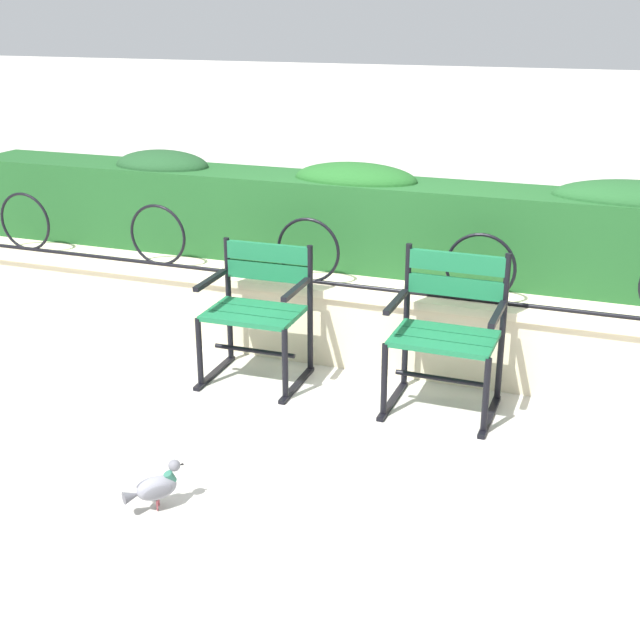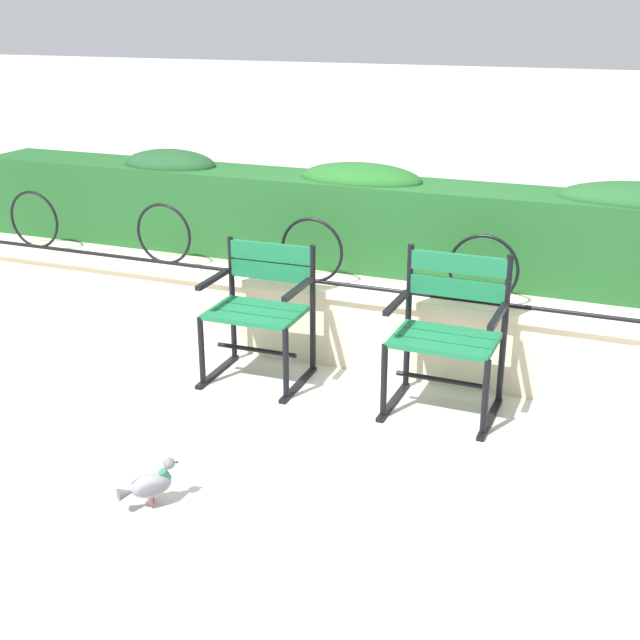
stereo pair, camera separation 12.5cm
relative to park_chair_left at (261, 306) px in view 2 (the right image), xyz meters
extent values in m
plane|color=#BCB7AD|center=(0.52, -0.47, -0.45)|extent=(60.00, 60.00, 0.00)
cube|color=beige|center=(0.52, 0.46, -0.22)|extent=(6.39, 0.35, 0.47)
cube|color=beige|center=(0.52, 0.46, 0.04)|extent=(6.39, 0.41, 0.05)
cylinder|color=black|center=(0.52, 0.38, 0.07)|extent=(5.87, 0.02, 0.02)
torus|color=black|center=(-1.98, 0.38, 0.27)|extent=(0.42, 0.02, 0.42)
torus|color=black|center=(-0.90, 0.38, 0.27)|extent=(0.42, 0.02, 0.42)
torus|color=black|center=(0.18, 0.38, 0.27)|extent=(0.42, 0.02, 0.42)
torus|color=black|center=(1.26, 0.38, 0.27)|extent=(0.42, 0.02, 0.42)
cube|color=#1E5123|center=(0.52, 0.88, 0.35)|extent=(6.26, 0.50, 0.57)
ellipsoid|color=#1D4523|center=(-1.13, 0.88, 0.64)|extent=(0.71, 0.45, 0.22)
ellipsoid|color=#1F5521|center=(0.32, 0.88, 0.64)|extent=(0.83, 0.45, 0.22)
cube|color=#19663D|center=(0.00, -0.21, -0.01)|extent=(0.55, 0.14, 0.03)
cube|color=#19663D|center=(0.00, -0.08, -0.01)|extent=(0.55, 0.14, 0.03)
cube|color=#19663D|center=(0.00, 0.06, -0.01)|extent=(0.55, 0.14, 0.03)
cube|color=#19663D|center=(0.00, 0.16, 0.30)|extent=(0.55, 0.04, 0.11)
cube|color=#19663D|center=(0.00, 0.16, 0.18)|extent=(0.55, 0.04, 0.11)
cylinder|color=black|center=(0.27, 0.17, -0.04)|extent=(0.04, 0.04, 0.82)
cylinder|color=black|center=(0.28, -0.26, -0.23)|extent=(0.04, 0.04, 0.44)
cube|color=black|center=(0.28, -0.07, -0.44)|extent=(0.05, 0.52, 0.02)
cube|color=black|center=(0.28, -0.07, 0.17)|extent=(0.04, 0.40, 0.03)
cylinder|color=black|center=(-0.28, 0.16, -0.04)|extent=(0.04, 0.04, 0.82)
cylinder|color=black|center=(-0.27, -0.27, -0.23)|extent=(0.04, 0.04, 0.44)
cube|color=black|center=(-0.27, -0.08, -0.44)|extent=(0.05, 0.52, 0.02)
cube|color=black|center=(-0.27, -0.08, 0.17)|extent=(0.04, 0.40, 0.03)
cylinder|color=black|center=(0.00, -0.08, -0.26)|extent=(0.52, 0.04, 0.03)
cube|color=#19663D|center=(1.16, -0.22, -0.01)|extent=(0.56, 0.13, 0.03)
cube|color=#19663D|center=(1.16, -0.08, -0.01)|extent=(0.56, 0.13, 0.03)
cube|color=#19663D|center=(1.16, 0.05, -0.01)|extent=(0.56, 0.13, 0.03)
cube|color=#19663D|center=(1.16, 0.16, 0.36)|extent=(0.56, 0.04, 0.11)
cube|color=#19663D|center=(1.16, 0.16, 0.21)|extent=(0.56, 0.04, 0.11)
cylinder|color=black|center=(1.44, 0.16, -0.01)|extent=(0.04, 0.04, 0.89)
cylinder|color=black|center=(1.44, -0.27, -0.23)|extent=(0.04, 0.04, 0.44)
cube|color=black|center=(1.44, -0.08, -0.44)|extent=(0.04, 0.52, 0.02)
cube|color=black|center=(1.44, -0.08, 0.17)|extent=(0.04, 0.40, 0.03)
cylinder|color=black|center=(0.88, 0.16, -0.01)|extent=(0.04, 0.04, 0.89)
cylinder|color=black|center=(0.88, -0.27, -0.23)|extent=(0.04, 0.04, 0.44)
cube|color=black|center=(0.88, -0.08, -0.44)|extent=(0.04, 0.52, 0.02)
cube|color=black|center=(0.88, -0.08, 0.17)|extent=(0.04, 0.40, 0.03)
cylinder|color=black|center=(1.16, -0.08, -0.26)|extent=(0.53, 0.03, 0.03)
ellipsoid|color=gray|center=(0.16, -1.51, -0.35)|extent=(0.20, 0.21, 0.11)
cylinder|color=#2D6B56|center=(0.21, -1.46, -0.31)|extent=(0.07, 0.08, 0.06)
sphere|color=slate|center=(0.22, -1.44, -0.26)|extent=(0.06, 0.06, 0.06)
cone|color=black|center=(0.24, -1.41, -0.26)|extent=(0.02, 0.03, 0.01)
cone|color=#595960|center=(0.09, -1.60, -0.35)|extent=(0.10, 0.10, 0.06)
ellipsoid|color=slate|center=(0.13, -1.49, -0.34)|extent=(0.11, 0.12, 0.07)
ellipsoid|color=slate|center=(0.19, -1.54, -0.34)|extent=(0.11, 0.12, 0.07)
cylinder|color=#C6515B|center=(0.16, -1.49, -0.43)|extent=(0.01, 0.01, 0.05)
cylinder|color=#C6515B|center=(0.17, -1.53, -0.43)|extent=(0.01, 0.01, 0.05)
camera|label=1|loc=(2.00, -4.33, 1.70)|focal=47.01mm
camera|label=2|loc=(2.12, -4.29, 1.70)|focal=47.01mm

